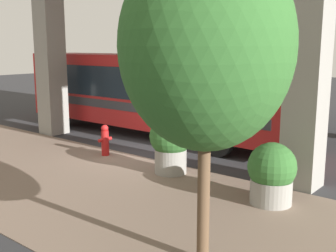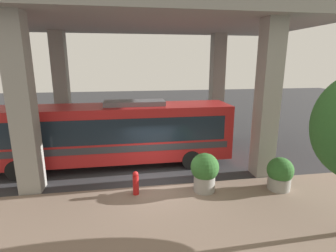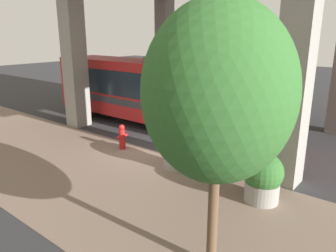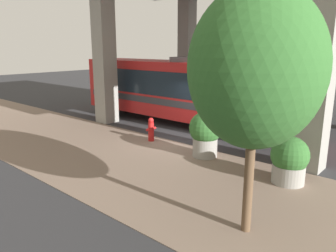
% 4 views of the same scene
% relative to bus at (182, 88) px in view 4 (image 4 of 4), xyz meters
% --- Properties ---
extents(ground_plane, '(80.00, 80.00, 0.00)m').
position_rel_bus_xyz_m(ground_plane, '(-2.80, -2.01, -1.91)').
color(ground_plane, '#2D2D30').
rests_on(ground_plane, ground).
extents(sidewalk_strip, '(6.00, 40.00, 0.02)m').
position_rel_bus_xyz_m(sidewalk_strip, '(-5.80, -2.01, -1.90)').
color(sidewalk_strip, '#7A6656').
rests_on(sidewalk_strip, ground).
extents(bus, '(2.54, 12.54, 3.51)m').
position_rel_bus_xyz_m(bus, '(0.00, 0.00, 0.00)').
color(bus, '#B21E1E').
rests_on(bus, ground).
extents(fire_hydrant, '(0.53, 0.25, 1.05)m').
position_rel_bus_xyz_m(fire_hydrant, '(-3.44, -1.09, -1.37)').
color(fire_hydrant, '#B21919').
rests_on(fire_hydrant, ground).
extents(planter_front, '(1.21, 1.21, 1.72)m').
position_rel_bus_xyz_m(planter_front, '(-3.60, -4.03, -0.99)').
color(planter_front, gray).
rests_on(planter_front, ground).
extents(planter_middle, '(1.12, 1.12, 1.46)m').
position_rel_bus_xyz_m(planter_middle, '(-3.96, -7.32, -1.17)').
color(planter_middle, gray).
rests_on(planter_middle, ground).
extents(street_tree_near, '(2.75, 2.75, 5.27)m').
position_rel_bus_xyz_m(street_tree_near, '(-7.17, -7.63, 1.71)').
color(street_tree_near, brown).
rests_on(street_tree_near, ground).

